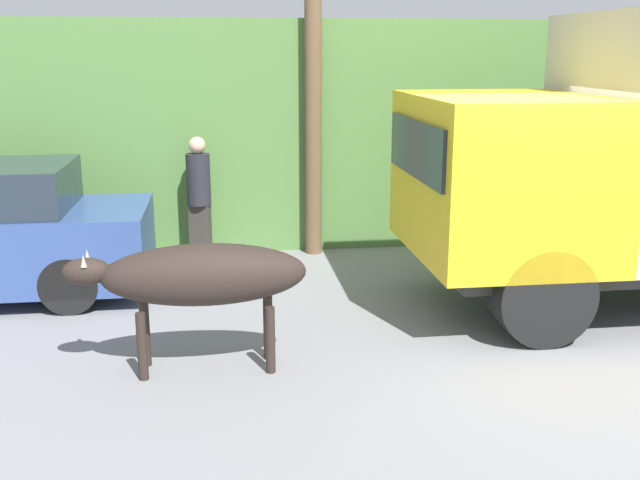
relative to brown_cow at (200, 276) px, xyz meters
name	(u,v)px	position (x,y,z in m)	size (l,w,h in m)	color
ground_plane	(540,331)	(3.53, 0.50, -0.91)	(60.00, 60.00, 0.00)	gray
hillside_embankment	(398,118)	(3.53, 7.12, 0.76)	(32.00, 5.95, 3.33)	#568442
brown_cow	(200,276)	(0.00, 0.00, 0.00)	(2.18, 0.57, 1.21)	#2D231E
pedestrian_on_hill	(199,193)	(-0.08, 3.74, 0.07)	(0.41, 0.41, 1.76)	#38332D
utility_pole	(313,15)	(1.54, 3.97, 2.46)	(0.90, 0.24, 6.51)	brown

